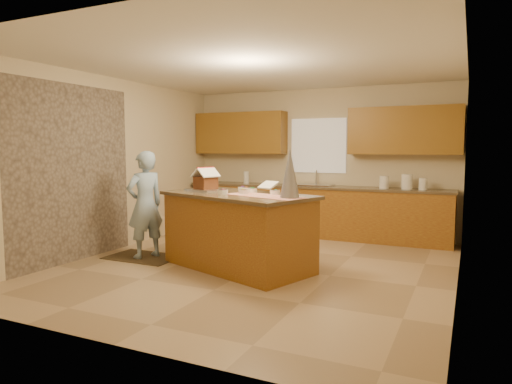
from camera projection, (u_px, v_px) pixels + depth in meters
floor at (256, 267)px, 6.23m from camera, size 5.50×5.50×0.00m
ceiling at (256, 64)px, 5.97m from camera, size 5.50×5.50×0.00m
wall_back at (319, 162)px, 8.58m from camera, size 5.50×5.50×0.00m
wall_front at (109, 181)px, 3.62m from camera, size 5.50×5.50×0.00m
wall_left at (112, 165)px, 7.16m from camera, size 5.50×5.50×0.00m
wall_right at (462, 172)px, 5.04m from camera, size 5.50×5.50×0.00m
stone_accent at (73, 174)px, 6.44m from camera, size 0.00×2.50×2.50m
window_curtain at (318, 146)px, 8.52m from camera, size 1.05×0.03×1.00m
back_counter_base at (313, 212)px, 8.39m from camera, size 4.80×0.60×0.88m
back_counter_top at (313, 187)px, 8.35m from camera, size 4.85×0.63×0.04m
upper_cabinet_left at (241, 133)px, 9.02m from camera, size 1.85×0.35×0.80m
upper_cabinet_right at (404, 131)px, 7.71m from camera, size 1.85×0.35×0.80m
sink at (313, 187)px, 8.35m from camera, size 0.70×0.45×0.12m
faucet at (317, 178)px, 8.50m from camera, size 0.03×0.03×0.28m
island_base at (238, 233)px, 6.13m from camera, size 2.18×1.58×0.96m
island_top at (238, 195)px, 6.08m from camera, size 2.30×1.69×0.04m
table_runner at (265, 196)px, 5.73m from camera, size 1.16×0.73×0.01m
baking_tray at (206, 190)px, 6.46m from camera, size 0.60×0.52×0.03m
cookbook at (268, 185)px, 6.25m from camera, size 0.29×0.26×0.10m
tinsel_tree at (290, 173)px, 5.49m from camera, size 0.31×0.31×0.60m
rug at (144, 257)px, 6.75m from camera, size 1.05×0.69×0.01m
boy at (145, 205)px, 6.66m from camera, size 0.56×0.67×1.55m
canister_a at (384, 182)px, 7.81m from camera, size 0.16×0.16×0.21m
canister_b at (407, 182)px, 7.65m from camera, size 0.18×0.18×0.25m
canister_c at (423, 184)px, 7.54m from camera, size 0.14×0.14×0.19m
paper_towel at (246, 177)px, 8.92m from camera, size 0.11×0.11×0.23m
gingerbread_house at (206, 181)px, 6.45m from camera, size 0.38×0.39×0.31m
candy_bowls at (247, 191)px, 6.13m from camera, size 0.76×0.65×0.06m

